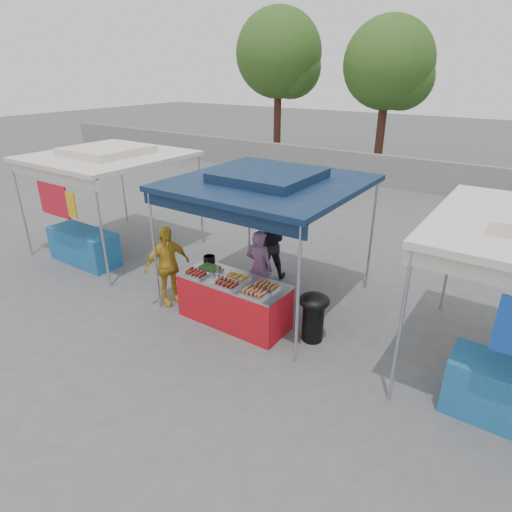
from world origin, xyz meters
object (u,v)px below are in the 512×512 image
Objects in this scene: wok_burner at (313,313)px; helper_man at (269,244)px; vendor_table at (234,301)px; customer_person at (167,266)px; vendor_woman at (259,268)px; cooking_pot at (209,259)px.

helper_man reaches higher than wok_burner.
wok_burner is at bearing 11.92° from vendor_table.
vendor_table is 1.52m from customer_person.
vendor_table is 2.30× the size of wok_burner.
wok_burner is 1.56m from vendor_woman.
vendor_woman is at bearing -38.07° from customer_person.
vendor_woman is 1.75m from customer_person.
vendor_woman is 0.98× the size of helper_man.
vendor_table is 8.97× the size of cooking_pot.
wok_burner is at bearing -0.56° from cooking_pot.
cooking_pot is at bearing -169.97° from wok_burner.
customer_person is (-0.65, -0.48, -0.12)m from cooking_pot.
cooking_pot is 0.14× the size of customer_person.
customer_person is (-0.98, -2.08, 0.02)m from helper_man.
cooking_pot is 0.15× the size of vendor_woman.
cooking_pot is at bearing 158.48° from vendor_table.
wok_burner is 2.53m from helper_man.
wok_burner is at bearing 155.06° from vendor_woman.
vendor_table is at bearing 85.90° from vendor_woman.
helper_man is (-0.48, 1.10, 0.02)m from vendor_woman.
vendor_table is 1.27× the size of customer_person.
customer_person is at bearing -160.54° from wok_burner.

